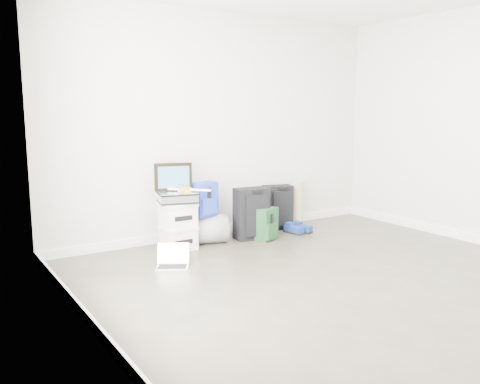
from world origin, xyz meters
TOP-DOWN VIEW (x-y plane):
  - ground at (0.00, 0.00)m, footprint 5.00×5.00m
  - room_envelope at (0.00, 0.02)m, footprint 4.52×5.02m
  - boxes_stack at (-0.80, 2.12)m, footprint 0.38×0.31m
  - briefcase at (-0.80, 2.12)m, footprint 0.47×0.39m
  - painting at (-0.80, 2.22)m, footprint 0.41×0.15m
  - drone at (-0.72, 2.10)m, footprint 0.45×0.45m
  - duffel_bag at (-0.43, 2.19)m, footprint 0.61×0.48m
  - blue_backpack at (-0.43, 2.16)m, footprint 0.31×0.26m
  - large_suitcase at (0.15, 2.06)m, footprint 0.43×0.31m
  - green_backpack at (0.28, 1.92)m, footprint 0.32×0.28m
  - carry_on at (0.73, 2.30)m, footprint 0.41×0.32m
  - shoes at (0.81, 1.99)m, footprint 0.28×0.30m
  - rolled_rug at (1.02, 2.30)m, footprint 0.20×0.20m
  - laptop at (-1.12, 1.58)m, footprint 0.39×0.36m

SIDE VIEW (x-z plane):
  - ground at x=0.00m, z-range 0.00..0.00m
  - shoes at x=0.81m, z-range 0.00..0.09m
  - laptop at x=-1.12m, z-range -0.06..0.17m
  - duffel_bag at x=-0.43m, z-range 0.00..0.33m
  - green_backpack at x=0.28m, z-range -0.01..0.38m
  - boxes_stack at x=-0.80m, z-range 0.00..0.53m
  - carry_on at x=0.73m, z-range 0.00..0.57m
  - rolled_rug at x=1.02m, z-range 0.00..0.60m
  - large_suitcase at x=0.15m, z-range 0.00..0.62m
  - blue_backpack at x=-0.43m, z-range 0.32..0.72m
  - briefcase at x=-0.80m, z-range 0.53..0.65m
  - drone at x=-0.72m, z-range 0.65..0.70m
  - painting at x=-0.80m, z-range 0.65..0.96m
  - room_envelope at x=0.00m, z-range 0.37..3.08m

